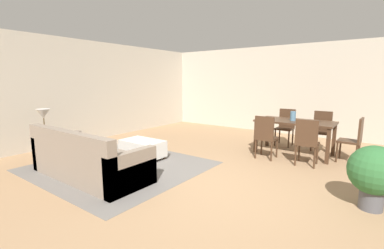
{
  "coord_description": "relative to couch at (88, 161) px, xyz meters",
  "views": [
    {
      "loc": [
        2.09,
        -3.31,
        1.65
      ],
      "look_at": [
        -1.31,
        1.32,
        0.68
      ],
      "focal_mm": 24.64,
      "sensor_mm": 36.0,
      "label": 1
    }
  ],
  "objects": [
    {
      "name": "ottoman_table",
      "position": [
        -0.05,
        1.32,
        -0.06
      ],
      "size": [
        0.91,
        0.55,
        0.4
      ],
      "color": "silver",
      "rests_on": "ground_plane"
    },
    {
      "name": "side_table",
      "position": [
        -1.44,
        -0.01,
        0.15
      ],
      "size": [
        0.4,
        0.4,
        0.56
      ],
      "color": "olive",
      "rests_on": "ground_plane"
    },
    {
      "name": "dining_chair_head_east",
      "position": [
        3.58,
        3.61,
        0.23
      ],
      "size": [
        0.42,
        0.42,
        0.92
      ],
      "color": "#422B1C",
      "rests_on": "ground_plane"
    },
    {
      "name": "wall_back",
      "position": [
        1.91,
        5.87,
        1.06
      ],
      "size": [
        9.0,
        0.12,
        2.7
      ],
      "primitive_type": "cube",
      "color": "#BCB2A0",
      "rests_on": "ground_plane"
    },
    {
      "name": "dining_chair_near_right",
      "position": [
        2.87,
        2.84,
        0.23
      ],
      "size": [
        0.42,
        0.42,
        0.92
      ],
      "color": "#422B1C",
      "rests_on": "ground_plane"
    },
    {
      "name": "potted_plant",
      "position": [
        3.98,
        1.5,
        0.2
      ],
      "size": [
        0.63,
        0.63,
        0.84
      ],
      "color": "#4C4C51",
      "rests_on": "ground_plane"
    },
    {
      "name": "vase_centerpiece",
      "position": [
        2.39,
        3.55,
        0.57
      ],
      "size": [
        0.12,
        0.12,
        0.21
      ],
      "primitive_type": "cylinder",
      "color": "slate",
      "rests_on": "dining_table"
    },
    {
      "name": "table_lamp",
      "position": [
        -1.44,
        -0.01,
        0.68
      ],
      "size": [
        0.26,
        0.26,
        0.53
      ],
      "color": "brown",
      "rests_on": "side_table"
    },
    {
      "name": "area_rug",
      "position": [
        -0.03,
        0.68,
        -0.29
      ],
      "size": [
        3.0,
        2.8,
        0.01
      ],
      "primitive_type": "cube",
      "color": "slate",
      "rests_on": "ground_plane"
    },
    {
      "name": "dining_chair_near_left",
      "position": [
        2.05,
        2.82,
        0.23
      ],
      "size": [
        0.4,
        0.4,
        0.92
      ],
      "color": "#422B1C",
      "rests_on": "ground_plane"
    },
    {
      "name": "dining_chair_far_left",
      "position": [
        2.0,
        4.35,
        0.23
      ],
      "size": [
        0.4,
        0.4,
        0.92
      ],
      "color": "#422B1C",
      "rests_on": "ground_plane"
    },
    {
      "name": "wall_left",
      "position": [
        -2.59,
        1.37,
        1.06
      ],
      "size": [
        0.12,
        11.0,
        2.7
      ],
      "primitive_type": "cube",
      "color": "#BCB2A0",
      "rests_on": "ground_plane"
    },
    {
      "name": "dining_table",
      "position": [
        2.43,
        3.59,
        0.37
      ],
      "size": [
        1.62,
        0.85,
        0.76
      ],
      "color": "#422B1C",
      "rests_on": "ground_plane"
    },
    {
      "name": "couch",
      "position": [
        0.0,
        0.0,
        0.0
      ],
      "size": [
        2.27,
        0.92,
        0.86
      ],
      "color": "gray",
      "rests_on": "ground_plane"
    },
    {
      "name": "ground_plane",
      "position": [
        1.91,
        0.87,
        -0.29
      ],
      "size": [
        10.8,
        10.8,
        0.0
      ],
      "primitive_type": "plane",
      "color": "#9E7A56"
    },
    {
      "name": "book_on_ottoman",
      "position": [
        -0.14,
        1.25,
        0.12
      ],
      "size": [
        0.29,
        0.24,
        0.03
      ],
      "primitive_type": "cube",
      "rotation": [
        0.0,
        0.0,
        -0.16
      ],
      "color": "silver",
      "rests_on": "ottoman_table"
    },
    {
      "name": "dining_chair_far_right",
      "position": [
        2.85,
        4.36,
        0.23
      ],
      "size": [
        0.42,
        0.42,
        0.92
      ],
      "color": "#422B1C",
      "rests_on": "ground_plane"
    }
  ]
}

